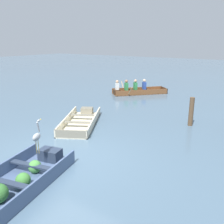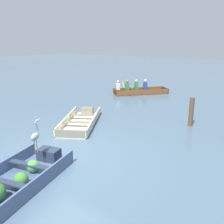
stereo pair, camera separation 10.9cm
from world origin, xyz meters
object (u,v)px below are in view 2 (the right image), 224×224
at_px(skiff_cream_near_moored, 81,121).
at_px(rowboat_wooden_brown_with_crew, 137,90).
at_px(heron_on_dinghy, 35,135).
at_px(mooring_post, 191,112).
at_px(dinghy_slate_blue_foreground, 21,177).

bearing_deg(skiff_cream_near_moored, rowboat_wooden_brown_with_crew, 97.75).
xyz_separation_m(skiff_cream_near_moored, heron_on_dinghy, (1.44, -3.38, 0.80)).
relative_size(heron_on_dinghy, mooring_post, 0.76).
xyz_separation_m(skiff_cream_near_moored, mooring_post, (3.69, 2.09, 0.45)).
height_order(dinghy_slate_blue_foreground, rowboat_wooden_brown_with_crew, rowboat_wooden_brown_with_crew).
bearing_deg(rowboat_wooden_brown_with_crew, dinghy_slate_blue_foreground, -76.24).
height_order(skiff_cream_near_moored, rowboat_wooden_brown_with_crew, rowboat_wooden_brown_with_crew).
bearing_deg(rowboat_wooden_brown_with_crew, heron_on_dinghy, -76.54).
bearing_deg(rowboat_wooden_brown_with_crew, mooring_post, -41.77).
height_order(dinghy_slate_blue_foreground, heron_on_dinghy, heron_on_dinghy).
bearing_deg(mooring_post, skiff_cream_near_moored, -150.44).
xyz_separation_m(rowboat_wooden_brown_with_crew, heron_on_dinghy, (2.27, -9.50, 0.67)).
relative_size(dinghy_slate_blue_foreground, mooring_post, 2.64).
height_order(rowboat_wooden_brown_with_crew, mooring_post, mooring_post).
height_order(skiff_cream_near_moored, heron_on_dinghy, heron_on_dinghy).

